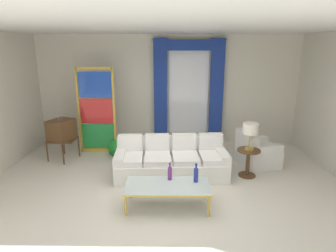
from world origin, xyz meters
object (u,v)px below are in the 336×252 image
object	(u,v)px
stained_glass_divider	(97,113)
round_side_table	(248,160)
peacock_figurine	(116,150)
armchair_white	(256,153)
table_lamp_brass	(251,130)
couch_white_long	(171,161)
bottle_crystal_tall	(196,174)
vintage_tv	(61,131)
coffee_table	(167,187)
bottle_blue_decanter	(170,173)

from	to	relation	value
stained_glass_divider	round_side_table	world-z (taller)	stained_glass_divider
peacock_figurine	round_side_table	world-z (taller)	round_side_table
round_side_table	armchair_white	bearing A→B (deg)	60.83
peacock_figurine	table_lamp_brass	bearing A→B (deg)	-18.22
couch_white_long	armchair_white	world-z (taller)	couch_white_long
couch_white_long	bottle_crystal_tall	size ratio (longest dim) A/B	6.94
couch_white_long	table_lamp_brass	xyz separation A→B (m)	(1.63, -0.06, 0.72)
vintage_tv	bottle_crystal_tall	bearing A→B (deg)	-33.24
peacock_figurine	table_lamp_brass	distance (m)	3.26
vintage_tv	table_lamp_brass	bearing A→B (deg)	-11.93
armchair_white	coffee_table	bearing A→B (deg)	-137.64
bottle_blue_decanter	bottle_crystal_tall	size ratio (longest dim) A/B	0.94
vintage_tv	peacock_figurine	bearing A→B (deg)	3.81
vintage_tv	stained_glass_divider	world-z (taller)	stained_glass_divider
bottle_crystal_tall	armchair_white	distance (m)	2.32
couch_white_long	bottle_blue_decanter	world-z (taller)	couch_white_long
bottle_crystal_tall	bottle_blue_decanter	bearing A→B (deg)	170.24
couch_white_long	coffee_table	xyz separation A→B (m)	(-0.06, -1.30, 0.07)
round_side_table	table_lamp_brass	bearing A→B (deg)	-90.00
round_side_table	couch_white_long	bearing A→B (deg)	177.88
armchair_white	table_lamp_brass	bearing A→B (deg)	-119.17
coffee_table	peacock_figurine	world-z (taller)	peacock_figurine
round_side_table	bottle_blue_decanter	bearing A→B (deg)	-147.81
vintage_tv	table_lamp_brass	xyz separation A→B (m)	(4.27, -0.90, 0.30)
couch_white_long	table_lamp_brass	world-z (taller)	table_lamp_brass
bottle_blue_decanter	stained_glass_divider	world-z (taller)	stained_glass_divider
stained_glass_divider	round_side_table	bearing A→B (deg)	-21.82
coffee_table	stained_glass_divider	distance (m)	3.30
peacock_figurine	round_side_table	xyz separation A→B (m)	(3.00, -0.99, 0.14)
bottle_blue_decanter	table_lamp_brass	world-z (taller)	table_lamp_brass
couch_white_long	table_lamp_brass	distance (m)	1.78
round_side_table	bottle_crystal_tall	bearing A→B (deg)	-137.02
couch_white_long	bottle_crystal_tall	world-z (taller)	couch_white_long
coffee_table	round_side_table	size ratio (longest dim) A/B	2.41
coffee_table	armchair_white	size ratio (longest dim) A/B	1.46
armchair_white	round_side_table	distance (m)	0.70
peacock_figurine	bottle_crystal_tall	bearing A→B (deg)	-49.37
round_side_table	table_lamp_brass	size ratio (longest dim) A/B	1.04
bottle_blue_decanter	vintage_tv	xyz separation A→B (m)	(-2.63, 1.94, 0.19)
stained_glass_divider	peacock_figurine	xyz separation A→B (m)	(0.53, -0.43, -0.84)
coffee_table	table_lamp_brass	size ratio (longest dim) A/B	2.51
armchair_white	vintage_tv	bearing A→B (deg)	176.37
vintage_tv	table_lamp_brass	world-z (taller)	vintage_tv
stained_glass_divider	round_side_table	size ratio (longest dim) A/B	3.70
armchair_white	stained_glass_divider	world-z (taller)	stained_glass_divider
couch_white_long	bottle_crystal_tall	xyz separation A→B (m)	(0.43, -1.17, 0.24)
couch_white_long	armchair_white	bearing A→B (deg)	15.59
stained_glass_divider	peacock_figurine	distance (m)	1.08
coffee_table	vintage_tv	size ratio (longest dim) A/B	1.06
vintage_tv	bottle_blue_decanter	bearing A→B (deg)	-36.45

